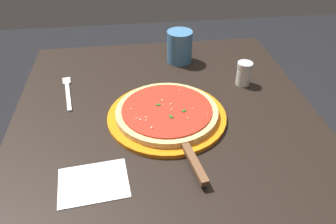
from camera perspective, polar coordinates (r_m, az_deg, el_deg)
restaurant_table at (r=1.04m, az=-0.52°, el=-5.91°), size 0.85×0.83×0.73m
serving_plate at (r=0.90m, az=0.00°, el=-0.72°), size 0.32×0.32×0.01m
pizza at (r=0.89m, az=-0.00°, el=0.08°), size 0.27×0.27×0.02m
pizza_server at (r=0.78m, az=3.45°, el=-6.74°), size 0.22×0.08×0.01m
cup_tall_drink at (r=1.16m, az=1.98°, el=11.08°), size 0.09×0.09×0.11m
napkin_folded_right at (r=0.75m, az=-12.60°, el=-11.67°), size 0.13×0.16×0.00m
fork at (r=1.05m, az=-16.73°, el=3.41°), size 0.19×0.05×0.00m
parmesan_shaker at (r=1.06m, az=12.81°, el=6.44°), size 0.05×0.05×0.07m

